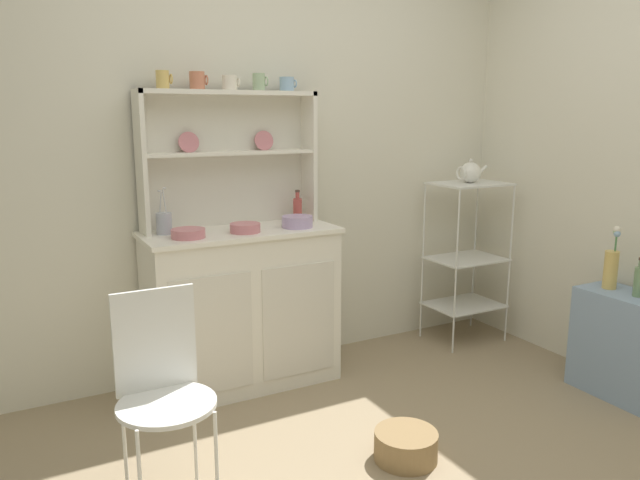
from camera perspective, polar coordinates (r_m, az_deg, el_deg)
name	(u,v)px	position (r m, az deg, el deg)	size (l,w,h in m)	color
wall_back	(270,155)	(3.56, -4.76, 7.99)	(3.84, 0.05, 2.50)	silver
hutch_cabinet	(242,306)	(3.37, -7.30, -6.19)	(1.04, 0.45, 0.87)	white
hutch_shelf_unit	(227,149)	(3.37, -8.69, 8.48)	(0.97, 0.18, 0.73)	silver
bakers_rack	(467,248)	(4.07, 13.59, -0.69)	(0.47, 0.35, 1.05)	silver
side_shelf_blue	(624,345)	(3.64, 26.60, -8.79)	(0.28, 0.48, 0.56)	#849EBC
wire_chair	(162,381)	(2.37, -14.61, -12.70)	(0.36, 0.36, 0.85)	white
floor_basket	(406,446)	(2.82, 8.06, -18.57)	(0.28, 0.28, 0.13)	#93754C
cup_gold_0	(163,80)	(3.23, -14.52, 14.36)	(0.08, 0.07, 0.09)	#DBB760
cup_terracotta_1	(197,81)	(3.27, -11.43, 14.45)	(0.09, 0.08, 0.09)	#C67556
cup_cream_2	(230,83)	(3.33, -8.45, 14.39)	(0.09, 0.08, 0.08)	silver
cup_sage_3	(259,82)	(3.39, -5.73, 14.53)	(0.08, 0.07, 0.09)	#9EB78E
cup_sky_4	(287,84)	(3.46, -3.11, 14.39)	(0.09, 0.08, 0.08)	#8EB2D1
bowl_mixing_large	(188,233)	(3.10, -12.26, 0.62)	(0.17, 0.17, 0.05)	#D17A84
bowl_floral_medium	(245,228)	(3.19, -7.04, 1.14)	(0.16, 0.16, 0.05)	#D17A84
bowl_cream_small	(297,222)	(3.31, -2.15, 1.73)	(0.17, 0.17, 0.06)	#B79ECC
jam_bottle	(298,209)	(3.48, -2.12, 2.94)	(0.05, 0.05, 0.18)	#B74C47
utensil_jar	(164,223)	(3.21, -14.42, 1.56)	(0.08, 0.08, 0.24)	#B2B7C6
porcelain_teapot	(470,172)	(4.00, 13.91, 6.18)	(0.22, 0.13, 0.15)	white
flower_vase	(611,265)	(3.60, 25.66, -2.15)	(0.07, 0.07, 0.34)	#DBB760
oil_bottle	(639,281)	(3.51, 27.77, -3.40)	(0.05, 0.05, 0.20)	#6B8C60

